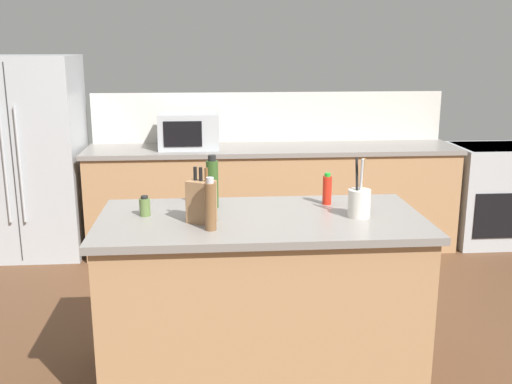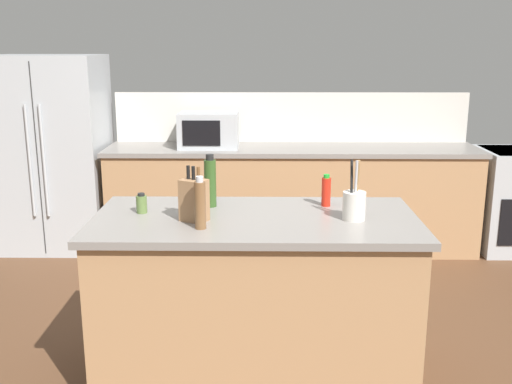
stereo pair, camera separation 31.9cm
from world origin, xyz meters
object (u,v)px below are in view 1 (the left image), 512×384
hot_sauce_bottle (327,190)px  pepper_grinder (210,205)px  microwave (189,131)px  range_oven (492,194)px  olive_oil_bottle (212,183)px  utensil_crock (359,202)px  knife_block (201,201)px  refrigerator (26,157)px  spice_jar_oregano (145,207)px

hot_sauce_bottle → pepper_grinder: bearing=-146.9°
microwave → range_oven: bearing=-0.0°
pepper_grinder → hot_sauce_bottle: pepper_grinder is taller
range_oven → microwave: bearing=180.0°
range_oven → olive_oil_bottle: (-2.63, -1.99, 0.61)m
pepper_grinder → range_oven: bearing=42.3°
range_oven → hot_sauce_bottle: hot_sauce_bottle is taller
microwave → olive_oil_bottle: 2.00m
pepper_grinder → utensil_crock: bearing=11.9°
knife_block → hot_sauce_bottle: size_ratio=1.58×
microwave → hot_sauce_bottle: bearing=-66.8°
refrigerator → knife_block: 2.80m
knife_block → pepper_grinder: knife_block is taller
knife_block → pepper_grinder: (0.05, -0.14, 0.01)m
microwave → pepper_grinder: 2.41m
hot_sauce_bottle → olive_oil_bottle: bearing=-178.5°
utensil_crock → refrigerator: bearing=136.2°
refrigerator → range_oven: (4.25, -0.05, -0.40)m
refrigerator → olive_oil_bottle: size_ratio=5.81×
spice_jar_oregano → pepper_grinder: bearing=-38.7°
range_oven → microwave: size_ratio=1.76×
spice_jar_oregano → refrigerator: bearing=119.9°
microwave → utensil_crock: size_ratio=1.63×
utensil_crock → pepper_grinder: utensil_crock is taller
range_oven → spice_jar_oregano: size_ratio=8.35×
range_oven → olive_oil_bottle: 3.36m
knife_block → olive_oil_bottle: bearing=107.4°
hot_sauce_bottle → knife_block: bearing=-157.2°
refrigerator → pepper_grinder: bearing=-56.9°
refrigerator → range_oven: size_ratio=1.90×
knife_block → spice_jar_oregano: bearing=-176.3°
microwave → utensil_crock: (0.96, -2.24, -0.07)m
refrigerator → pepper_grinder: size_ratio=6.52×
knife_block → utensil_crock: (0.84, 0.03, -0.03)m
knife_block → olive_oil_bottle: olive_oil_bottle is taller
refrigerator → range_oven: refrigerator is taller
range_oven → utensil_crock: bearing=-129.6°
range_oven → pepper_grinder: 3.63m
refrigerator → hot_sauce_bottle: 3.05m
refrigerator → spice_jar_oregano: refrigerator is taller
olive_oil_bottle → utensil_crock: bearing=-18.1°
range_oven → knife_block: (-2.69, -2.27, 0.59)m
knife_block → hot_sauce_bottle: knife_block is taller
knife_block → range_oven: bearing=69.4°
knife_block → pepper_grinder: 0.14m
hot_sauce_bottle → olive_oil_bottle: olive_oil_bottle is taller
range_oven → hot_sauce_bottle: 2.85m
refrigerator → utensil_crock: size_ratio=5.45×
hot_sauce_bottle → spice_jar_oregano: bearing=-171.3°
utensil_crock → hot_sauce_bottle: 0.30m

